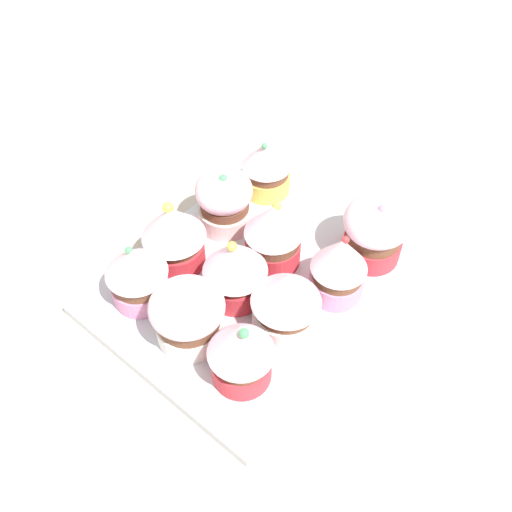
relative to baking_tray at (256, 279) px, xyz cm
name	(u,v)px	position (x,y,z in cm)	size (l,w,h in cm)	color
ground_plane	(256,292)	(0.00, 0.00, -2.10)	(180.00, 180.00, 3.00)	#B2A899
baking_tray	(256,279)	(0.00, 0.00, 0.00)	(29.82, 23.30, 1.20)	silver
cupcake_0	(241,351)	(-9.26, -6.22, 4.60)	(5.77, 5.77, 7.85)	#D1333D
cupcake_1	(286,301)	(-2.81, -5.85, 4.47)	(6.34, 6.34, 7.52)	white
cupcake_2	(339,267)	(3.48, -7.15, 4.41)	(5.36, 5.36, 7.74)	pink
cupcake_3	(375,230)	(9.66, -7.17, 4.27)	(6.57, 6.57, 7.33)	#D1333D
cupcake_4	(186,314)	(-9.28, 0.22, 3.89)	(6.74, 6.74, 6.25)	white
cupcake_5	(233,267)	(-2.99, 0.28, 4.51)	(6.13, 6.13, 7.71)	#D1333D
cupcake_6	(272,233)	(2.59, 0.19, 4.53)	(5.74, 5.74, 8.03)	#D1333D
cupcake_7	(137,274)	(-9.12, 6.72, 4.11)	(5.86, 5.86, 6.99)	pink
cupcake_8	(174,235)	(-3.72, 7.29, 4.59)	(6.31, 6.31, 7.91)	#D1333D
cupcake_9	(224,200)	(3.34, 7.12, 4.12)	(5.91, 5.91, 7.28)	white
cupcake_10	(266,167)	(10.25, 7.19, 3.97)	(5.42, 5.42, 6.89)	#EFC651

